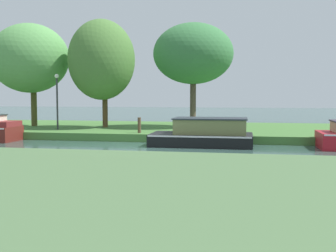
# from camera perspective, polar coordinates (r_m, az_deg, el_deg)

# --- Properties ---
(ground_plane) EXTENTS (120.00, 120.00, 0.00)m
(ground_plane) POSITION_cam_1_polar(r_m,az_deg,el_deg) (18.93, -3.76, -2.94)
(ground_plane) COLOR #33514B
(riverbank_far) EXTENTS (72.00, 10.00, 0.40)m
(riverbank_far) POSITION_cam_1_polar(r_m,az_deg,el_deg) (25.72, 0.06, -0.57)
(riverbank_far) COLOR #467536
(riverbank_far) RESTS_ON ground_plane
(riverbank_near) EXTENTS (72.00, 10.00, 0.40)m
(riverbank_near) POSITION_cam_1_polar(r_m,az_deg,el_deg) (10.53, -15.96, -7.85)
(riverbank_near) COLOR #4C6C42
(riverbank_near) RESTS_ON ground_plane
(black_cruiser) EXTENTS (4.73, 2.35, 1.31)m
(black_cruiser) POSITION_cam_1_polar(r_m,az_deg,el_deg) (19.58, 5.06, -1.09)
(black_cruiser) COLOR black
(black_cruiser) RESTS_ON ground_plane
(willow_tree_left) EXTENTS (4.96, 4.20, 6.38)m
(willow_tree_left) POSITION_cam_1_polar(r_m,az_deg,el_deg) (27.53, -18.42, 8.76)
(willow_tree_left) COLOR brown
(willow_tree_left) RESTS_ON riverbank_far
(willow_tree_centre) EXTENTS (3.97, 3.85, 6.43)m
(willow_tree_centre) POSITION_cam_1_polar(r_m,az_deg,el_deg) (25.27, -9.08, 8.92)
(willow_tree_centre) COLOR brown
(willow_tree_centre) RESTS_ON riverbank_far
(willow_tree_right) EXTENTS (4.86, 4.40, 6.31)m
(willow_tree_right) POSITION_cam_1_polar(r_m,az_deg,el_deg) (25.58, 3.46, 9.83)
(willow_tree_right) COLOR #4F3F35
(willow_tree_right) RESTS_ON riverbank_far
(lamp_post) EXTENTS (0.24, 0.24, 3.16)m
(lamp_post) POSITION_cam_1_polar(r_m,az_deg,el_deg) (24.59, -14.94, 4.12)
(lamp_post) COLOR #333338
(lamp_post) RESTS_ON riverbank_far
(mooring_post_near) EXTENTS (0.17, 0.17, 0.81)m
(mooring_post_near) POSITION_cam_1_polar(r_m,az_deg,el_deg) (21.69, -3.95, 0.11)
(mooring_post_near) COLOR #4D3828
(mooring_post_near) RESTS_ON riverbank_far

